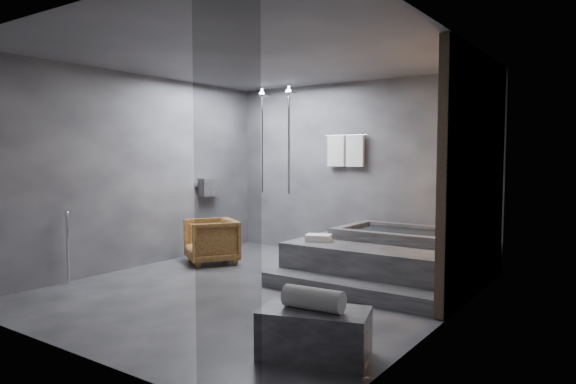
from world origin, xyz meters
The scene contains 7 objects.
room centered at (0.40, 0.24, 1.73)m, with size 5.00×5.04×2.82m.
tub_deck centered at (1.05, 1.45, 0.25)m, with size 2.20×2.00×0.50m, color #313133.
tub_step centered at (1.05, 0.27, 0.09)m, with size 2.20×0.36×0.18m, color #313133.
concrete_bench centered at (1.67, -1.42, 0.20)m, with size 0.87×0.48×0.39m, color #38383B.
driftwood_chair centered at (-1.54, 0.77, 0.34)m, with size 0.72×0.74×0.67m, color #4F3013.
rolled_towel centered at (1.67, -1.44, 0.48)m, with size 0.18×0.18×0.50m, color silver.
deck_towel centered at (0.31, 0.86, 0.54)m, with size 0.32×0.24×0.09m, color white.
Camera 1 is at (3.81, -4.86, 1.63)m, focal length 32.00 mm.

